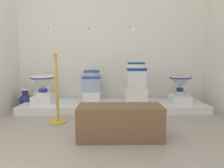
{
  "coord_description": "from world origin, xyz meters",
  "views": [
    {
      "loc": [
        1.81,
        -1.2,
        0.92
      ],
      "look_at": [
        1.87,
        2.21,
        0.48
      ],
      "focal_mm": 29.83,
      "sensor_mm": 36.0,
      "label": 1
    }
  ],
  "objects_px": {
    "antique_toilet_squat_floral": "(180,82)",
    "antique_toilet_tall_cobalt": "(43,83)",
    "plinth_block_broad_patterned": "(136,96)",
    "info_placard_third": "(132,29)",
    "info_placard_first": "(50,30)",
    "antique_toilet_slender_white": "(92,80)",
    "plinth_block_tall_cobalt": "(44,99)",
    "stanchion_post_near_left": "(57,102)",
    "decorative_vase_spare": "(26,100)",
    "plinth_block_slender_white": "(92,96)",
    "info_placard_second": "(91,31)",
    "museum_bench": "(120,122)",
    "antique_toilet_broad_patterned": "(136,75)",
    "plinth_block_squat_floral": "(179,99)"
  },
  "relations": [
    {
      "from": "plinth_block_tall_cobalt",
      "to": "info_placard_second",
      "type": "distance_m",
      "value": 1.61
    },
    {
      "from": "antique_toilet_slender_white",
      "to": "info_placard_third",
      "type": "xyz_separation_m",
      "value": [
        0.79,
        0.32,
        1.01
      ]
    },
    {
      "from": "plinth_block_slender_white",
      "to": "info_placard_second",
      "type": "xyz_separation_m",
      "value": [
        -0.04,
        0.32,
        1.27
      ]
    },
    {
      "from": "decorative_vase_spare",
      "to": "plinth_block_slender_white",
      "type": "bearing_deg",
      "value": -1.88
    },
    {
      "from": "plinth_block_squat_floral",
      "to": "museum_bench",
      "type": "xyz_separation_m",
      "value": [
        -1.18,
        -1.26,
        -0.01
      ]
    },
    {
      "from": "decorative_vase_spare",
      "to": "antique_toilet_slender_white",
      "type": "bearing_deg",
      "value": -1.88
    },
    {
      "from": "museum_bench",
      "to": "plinth_block_broad_patterned",
      "type": "bearing_deg",
      "value": 73.85
    },
    {
      "from": "plinth_block_slender_white",
      "to": "museum_bench",
      "type": "height_order",
      "value": "museum_bench"
    },
    {
      "from": "antique_toilet_tall_cobalt",
      "to": "antique_toilet_squat_floral",
      "type": "relative_size",
      "value": 1.03
    },
    {
      "from": "plinth_block_slender_white",
      "to": "info_placard_third",
      "type": "distance_m",
      "value": 1.56
    },
    {
      "from": "antique_toilet_tall_cobalt",
      "to": "info_placard_third",
      "type": "height_order",
      "value": "info_placard_third"
    },
    {
      "from": "plinth_block_broad_patterned",
      "to": "antique_toilet_slender_white",
      "type": "bearing_deg",
      "value": 170.31
    },
    {
      "from": "plinth_block_slender_white",
      "to": "plinth_block_broad_patterned",
      "type": "xyz_separation_m",
      "value": [
        0.82,
        -0.14,
        0.03
      ]
    },
    {
      "from": "plinth_block_slender_white",
      "to": "decorative_vase_spare",
      "type": "relative_size",
      "value": 0.83
    },
    {
      "from": "plinth_block_tall_cobalt",
      "to": "plinth_block_slender_white",
      "type": "height_order",
      "value": "plinth_block_slender_white"
    },
    {
      "from": "plinth_block_tall_cobalt",
      "to": "decorative_vase_spare",
      "type": "xyz_separation_m",
      "value": [
        -0.43,
        0.22,
        -0.05
      ]
    },
    {
      "from": "antique_toilet_tall_cobalt",
      "to": "plinth_block_broad_patterned",
      "type": "relative_size",
      "value": 1.1
    },
    {
      "from": "antique_toilet_broad_patterned",
      "to": "decorative_vase_spare",
      "type": "bearing_deg",
      "value": 175.06
    },
    {
      "from": "plinth_block_tall_cobalt",
      "to": "antique_toilet_slender_white",
      "type": "distance_m",
      "value": 0.94
    },
    {
      "from": "antique_toilet_tall_cobalt",
      "to": "info_placard_second",
      "type": "height_order",
      "value": "info_placard_second"
    },
    {
      "from": "plinth_block_broad_patterned",
      "to": "stanchion_post_near_left",
      "type": "relative_size",
      "value": 0.37
    },
    {
      "from": "antique_toilet_broad_patterned",
      "to": "info_placard_third",
      "type": "xyz_separation_m",
      "value": [
        -0.03,
        0.46,
        0.89
      ]
    },
    {
      "from": "museum_bench",
      "to": "info_placard_first",
      "type": "bearing_deg",
      "value": 126.99
    },
    {
      "from": "plinth_block_broad_patterned",
      "to": "info_placard_first",
      "type": "relative_size",
      "value": 3.08
    },
    {
      "from": "plinth_block_slender_white",
      "to": "antique_toilet_broad_patterned",
      "type": "distance_m",
      "value": 0.93
    },
    {
      "from": "antique_toilet_tall_cobalt",
      "to": "info_placard_second",
      "type": "xyz_separation_m",
      "value": [
        0.82,
        0.5,
        0.98
      ]
    },
    {
      "from": "plinth_block_tall_cobalt",
      "to": "antique_toilet_squat_floral",
      "type": "distance_m",
      "value": 2.52
    },
    {
      "from": "info_placard_third",
      "to": "info_placard_first",
      "type": "bearing_deg",
      "value": 180.0
    },
    {
      "from": "antique_toilet_squat_floral",
      "to": "info_placard_second",
      "type": "bearing_deg",
      "value": 164.54
    },
    {
      "from": "antique_toilet_squat_floral",
      "to": "info_placard_second",
      "type": "relative_size",
      "value": 2.86
    },
    {
      "from": "plinth_block_broad_patterned",
      "to": "info_placard_third",
      "type": "height_order",
      "value": "info_placard_third"
    },
    {
      "from": "info_placard_first",
      "to": "stanchion_post_near_left",
      "type": "relative_size",
      "value": 0.12
    },
    {
      "from": "plinth_block_tall_cobalt",
      "to": "plinth_block_broad_patterned",
      "type": "distance_m",
      "value": 1.68
    },
    {
      "from": "decorative_vase_spare",
      "to": "museum_bench",
      "type": "height_order",
      "value": "museum_bench"
    },
    {
      "from": "plinth_block_slender_white",
      "to": "info_placard_first",
      "type": "xyz_separation_m",
      "value": [
        -0.84,
        0.32,
        1.27
      ]
    },
    {
      "from": "antique_toilet_slender_white",
      "to": "info_placard_first",
      "type": "height_order",
      "value": "info_placard_first"
    },
    {
      "from": "plinth_block_squat_floral",
      "to": "plinth_block_slender_white",
      "type": "bearing_deg",
      "value": 174.97
    },
    {
      "from": "plinth_block_tall_cobalt",
      "to": "museum_bench",
      "type": "xyz_separation_m",
      "value": [
        1.32,
        -1.23,
        -0.01
      ]
    },
    {
      "from": "plinth_block_tall_cobalt",
      "to": "plinth_block_slender_white",
      "type": "xyz_separation_m",
      "value": [
        0.86,
        0.18,
        0.02
      ]
    },
    {
      "from": "stanchion_post_near_left",
      "to": "info_placard_third",
      "type": "bearing_deg",
      "value": 43.04
    },
    {
      "from": "info_placard_second",
      "to": "decorative_vase_spare",
      "type": "bearing_deg",
      "value": -167.49
    },
    {
      "from": "plinth_block_broad_patterned",
      "to": "stanchion_post_near_left",
      "type": "xyz_separation_m",
      "value": [
        -1.25,
        -0.68,
        0.04
      ]
    },
    {
      "from": "plinth_block_tall_cobalt",
      "to": "antique_toilet_broad_patterned",
      "type": "bearing_deg",
      "value": 1.25
    },
    {
      "from": "antique_toilet_tall_cobalt",
      "to": "antique_toilet_squat_floral",
      "type": "distance_m",
      "value": 2.5
    },
    {
      "from": "stanchion_post_near_left",
      "to": "info_placard_first",
      "type": "bearing_deg",
      "value": 109.77
    },
    {
      "from": "plinth_block_slender_white",
      "to": "antique_toilet_broad_patterned",
      "type": "height_order",
      "value": "antique_toilet_broad_patterned"
    },
    {
      "from": "museum_bench",
      "to": "info_placard_second",
      "type": "bearing_deg",
      "value": 106.03
    },
    {
      "from": "antique_toilet_squat_floral",
      "to": "antique_toilet_tall_cobalt",
      "type": "bearing_deg",
      "value": -179.24
    },
    {
      "from": "antique_toilet_broad_patterned",
      "to": "museum_bench",
      "type": "xyz_separation_m",
      "value": [
        -0.37,
        -1.26,
        -0.46
      ]
    },
    {
      "from": "museum_bench",
      "to": "antique_toilet_squat_floral",
      "type": "bearing_deg",
      "value": 46.85
    }
  ]
}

